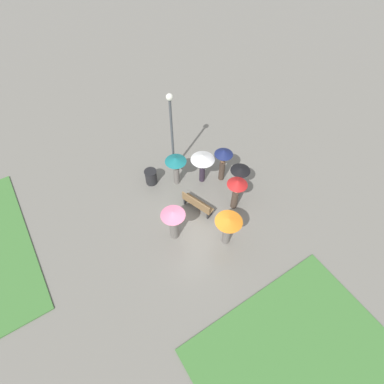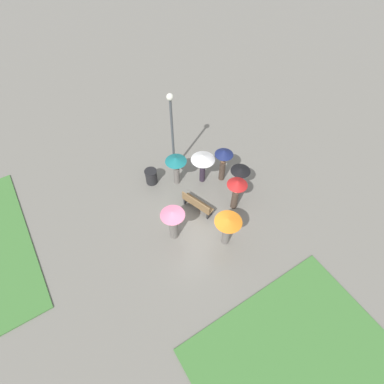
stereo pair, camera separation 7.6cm
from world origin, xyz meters
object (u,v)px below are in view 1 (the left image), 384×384
object	(u,v)px
park_bench	(197,204)
trash_bin	(151,177)
crowd_person_navy	(223,158)
crowd_person_black	(239,176)
crowd_person_red	(237,188)
crowd_person_white	(203,161)
crowd_person_orange	(228,225)
lamp_post	(171,125)
crowd_person_pink	(173,220)
crowd_person_teal	(176,164)

from	to	relation	value
park_bench	trash_bin	world-z (taller)	park_bench
crowd_person_navy	crowd_person_black	size ratio (longest dim) A/B	1.11
crowd_person_black	crowd_person_red	bearing A→B (deg)	-144.86
trash_bin	crowd_person_white	world-z (taller)	crowd_person_white
crowd_person_navy	trash_bin	bearing A→B (deg)	-99.86
park_bench	crowd_person_white	distance (m)	2.17
trash_bin	crowd_person_white	size ratio (longest dim) A/B	0.46
park_bench	crowd_person_orange	xyz separation A→B (m)	(-2.12, -0.14, 0.84)
crowd_person_orange	crowd_person_black	bearing A→B (deg)	83.63
lamp_post	crowd_person_orange	bearing A→B (deg)	176.10
crowd_person_pink	park_bench	bearing A→B (deg)	15.86
lamp_post	crowd_person_navy	xyz separation A→B (m)	(-1.97, -1.69, -1.46)
crowd_person_white	crowd_person_red	size ratio (longest dim) A/B	0.94
trash_bin	crowd_person_navy	xyz separation A→B (m)	(-1.72, -3.19, 1.04)
lamp_post	crowd_person_orange	world-z (taller)	lamp_post
crowd_person_red	park_bench	bearing A→B (deg)	-78.03
park_bench	crowd_person_white	size ratio (longest dim) A/B	0.92
park_bench	crowd_person_navy	bearing A→B (deg)	-83.95
crowd_person_teal	crowd_person_black	size ratio (longest dim) A/B	0.97
crowd_person_white	crowd_person_navy	xyz separation A→B (m)	(-0.44, -0.91, 0.02)
park_bench	trash_bin	distance (m)	2.92
lamp_post	trash_bin	xyz separation A→B (m)	(-0.26, 1.50, -2.50)
trash_bin	crowd_person_black	bearing A→B (deg)	-131.47
crowd_person_navy	crowd_person_orange	bearing A→B (deg)	-14.64
trash_bin	lamp_post	bearing A→B (deg)	-80.31
trash_bin	crowd_person_white	distance (m)	2.81
crowd_person_orange	crowd_person_white	xyz separation A→B (m)	(3.58, -1.13, 0.13)
crowd_person_white	crowd_person_navy	bearing A→B (deg)	95.48
crowd_person_black	crowd_person_navy	bearing A→B (deg)	87.15
crowd_person_orange	crowd_person_red	size ratio (longest dim) A/B	0.94
park_bench	crowd_person_orange	world-z (taller)	crowd_person_orange
crowd_person_red	crowd_person_teal	xyz separation A→B (m)	(2.82, 1.53, -0.04)
crowd_person_orange	crowd_person_navy	distance (m)	3.75
trash_bin	crowd_person_red	distance (m)	4.49
park_bench	crowd_person_navy	xyz separation A→B (m)	(1.03, -2.18, 0.99)
crowd_person_orange	crowd_person_white	size ratio (longest dim) A/B	1.00
park_bench	lamp_post	world-z (taller)	lamp_post
crowd_person_pink	crowd_person_black	xyz separation A→B (m)	(0.48, -3.91, -0.01)
crowd_person_teal	crowd_person_pink	size ratio (longest dim) A/B	0.94
crowd_person_teal	crowd_person_navy	bearing A→B (deg)	95.20
trash_bin	crowd_person_teal	bearing A→B (deg)	-122.16
lamp_post	crowd_person_navy	bearing A→B (deg)	-139.34
trash_bin	crowd_person_teal	size ratio (longest dim) A/B	0.47
lamp_post	crowd_person_white	size ratio (longest dim) A/B	2.56
crowd_person_red	crowd_person_black	distance (m)	0.90
crowd_person_white	crowd_person_pink	size ratio (longest dim) A/B	0.96
park_bench	crowd_person_pink	bearing A→B (deg)	92.45
crowd_person_orange	crowd_person_teal	world-z (taller)	crowd_person_orange
crowd_person_teal	crowd_person_navy	size ratio (longest dim) A/B	0.87
park_bench	crowd_person_white	xyz separation A→B (m)	(1.47, -1.27, 0.97)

